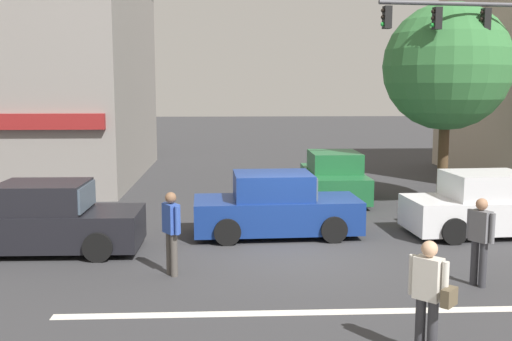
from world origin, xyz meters
TOP-DOWN VIEW (x-y plane):
  - ground_plane at (0.00, 0.00)m, footprint 120.00×120.00m
  - lane_marking_stripe at (0.00, -3.50)m, footprint 9.00×0.24m
  - street_tree at (5.08, 5.28)m, footprint 3.88×3.88m
  - utility_pole_far_right at (8.43, 9.84)m, footprint 1.40×0.22m
  - traffic_light_mast at (5.95, 3.85)m, footprint 4.87×0.71m
  - sedan_crossing_rightbound at (1.86, 6.40)m, footprint 1.89×4.10m
  - sedan_approaching_near at (-5.67, 0.45)m, footprint 4.12×1.92m
  - sedan_crossing_center at (4.90, 1.52)m, footprint 4.20×2.07m
  - sedan_crossing_leftbound at (-0.43, 1.69)m, footprint 4.17×2.01m
  - pedestrian_foreground_with_bag at (1.08, -5.28)m, footprint 0.55×0.61m
  - pedestrian_mid_crossing at (3.04, -2.32)m, footprint 0.38×0.49m
  - pedestrian_far_side at (-2.74, -1.40)m, footprint 0.38×0.49m

SIDE VIEW (x-z plane):
  - ground_plane at x=0.00m, z-range 0.00..0.00m
  - lane_marking_stripe at x=0.00m, z-range 0.00..0.01m
  - sedan_crossing_rightbound at x=1.86m, z-range -0.08..1.50m
  - sedan_approaching_near at x=-5.67m, z-range -0.08..1.50m
  - sedan_crossing_center at x=4.90m, z-range -0.08..1.50m
  - sedan_crossing_leftbound at x=-0.43m, z-range -0.08..1.50m
  - pedestrian_mid_crossing at x=3.04m, z-range 0.11..1.78m
  - pedestrian_far_side at x=-2.74m, z-range 0.11..1.78m
  - pedestrian_foreground_with_bag at x=1.08m, z-range 0.12..1.79m
  - utility_pole_far_right at x=8.43m, z-range 0.15..7.84m
  - street_tree at x=5.08m, z-range 1.17..7.40m
  - traffic_light_mast at x=5.95m, z-range 1.20..7.40m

